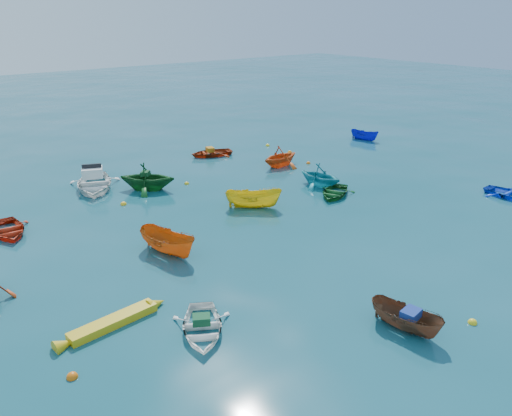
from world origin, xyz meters
TOP-DOWN VIEW (x-y plane):
  - ground at (0.00, 0.00)m, footprint 160.00×160.00m
  - dinghy_white_near at (-8.02, -2.15)m, footprint 3.31×3.60m
  - sampan_brown_mid at (-2.39, -6.37)m, footprint 1.39×2.79m
  - dinghy_blue_se at (13.51, -2.23)m, footprint 2.29×3.12m
  - sampan_yellow_mid at (0.55, 5.92)m, footprint 3.18×2.94m
  - dinghy_green_e at (5.54, 4.48)m, footprint 3.57×3.21m
  - dinghy_cyan_se at (6.14, 6.30)m, footprint 2.94×3.28m
  - sampan_orange_n at (-5.97, 3.87)m, footprint 1.98×3.47m
  - dinghy_green_n at (-2.69, 12.37)m, footprint 4.45×4.45m
  - dinghy_red_ne at (4.65, 16.37)m, footprint 3.62×2.99m
  - sampan_blue_far at (17.64, 12.42)m, footprint 1.53×2.67m
  - dinghy_red_far at (-11.14, 10.67)m, footprint 2.46×3.27m
  - dinghy_orange_far at (7.00, 11.05)m, footprint 3.25×2.86m
  - kayak_yellow at (-10.23, 0.14)m, footprint 3.98×0.95m
  - motorboat_white at (-5.26, 14.50)m, footprint 4.67×5.32m
  - tarp_green_a at (-7.97, -2.06)m, footprint 0.76×0.71m
  - tarp_blue_a at (-2.37, -6.51)m, footprint 0.75×0.61m
  - tarp_green_b at (-2.76, 12.44)m, footprint 0.72×0.73m
  - tarp_orange_b at (4.56, 16.40)m, footprint 0.67×0.79m
  - buoy_or_a at (-12.33, -1.63)m, footprint 0.35×0.35m
  - buoy_ye_a at (-0.20, -7.64)m, footprint 0.33×0.33m
  - buoy_or_c at (1.06, 6.79)m, footprint 0.35×0.35m
  - buoy_ye_c at (-0.29, 11.77)m, footprint 0.31×0.31m
  - buoy_or_d at (8.99, 10.27)m, footprint 0.31×0.31m
  - buoy_ye_d at (-4.98, 10.89)m, footprint 0.36×0.36m
  - buoy_or_e at (9.88, 13.26)m, footprint 0.35×0.35m
  - buoy_ye_e at (9.87, 15.95)m, footprint 0.34×0.34m

SIDE VIEW (x-z plane):
  - ground at x=0.00m, z-range 0.00..0.00m
  - dinghy_white_near at x=-8.02m, z-range -0.30..0.30m
  - sampan_brown_mid at x=-2.39m, z-range -0.52..0.52m
  - dinghy_blue_se at x=13.51m, z-range -0.31..0.31m
  - sampan_yellow_mid at x=0.55m, z-range -0.61..0.61m
  - dinghy_green_e at x=5.54m, z-range -0.30..0.30m
  - dinghy_cyan_se at x=6.14m, z-range -0.77..0.77m
  - sampan_orange_n at x=-5.97m, z-range -0.63..0.63m
  - dinghy_green_n at x=-2.69m, z-range -0.89..0.89m
  - dinghy_red_ne at x=4.65m, z-range -0.33..0.33m
  - sampan_blue_far at x=17.64m, z-range -0.49..0.49m
  - dinghy_red_far at x=-11.14m, z-range -0.32..0.32m
  - dinghy_orange_far at x=7.00m, z-range -0.80..0.80m
  - kayak_yellow at x=-10.23m, z-range -0.20..0.20m
  - motorboat_white at x=-5.26m, z-range -0.76..0.76m
  - buoy_or_a at x=-12.33m, z-range -0.18..0.18m
  - buoy_ye_a at x=-0.20m, z-range -0.16..0.16m
  - buoy_or_c at x=1.06m, z-range -0.18..0.18m
  - buoy_ye_c at x=-0.29m, z-range -0.16..0.16m
  - buoy_or_d at x=8.99m, z-range -0.15..0.15m
  - buoy_ye_d at x=-4.98m, z-range -0.18..0.18m
  - buoy_or_e at x=9.88m, z-range -0.18..0.18m
  - buoy_ye_e at x=9.87m, z-range -0.17..0.17m
  - tarp_green_a at x=-7.97m, z-range 0.30..0.60m
  - tarp_orange_b at x=4.56m, z-range 0.33..0.66m
  - tarp_blue_a at x=-2.37m, z-range 0.52..0.85m
  - tarp_green_b at x=-2.76m, z-range 0.89..1.17m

